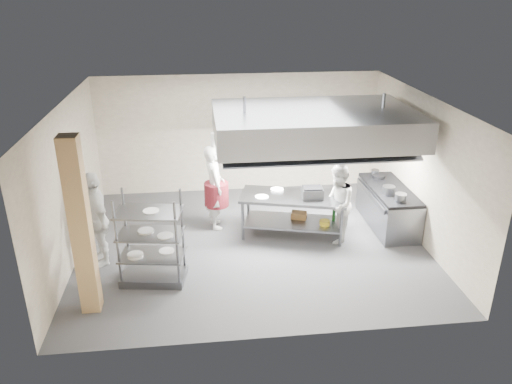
{
  "coord_description": "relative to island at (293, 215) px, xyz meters",
  "views": [
    {
      "loc": [
        -0.99,
        -9.11,
        5.06
      ],
      "look_at": [
        0.1,
        0.2,
        1.08
      ],
      "focal_mm": 35.0,
      "sensor_mm": 36.0,
      "label": 1
    }
  ],
  "objects": [
    {
      "name": "island_worktop",
      "position": [
        0.0,
        0.0,
        0.42
      ],
      "size": [
        2.36,
        1.45,
        0.06
      ],
      "primitive_type": "cube",
      "rotation": [
        0.0,
        0.0,
        -0.26
      ],
      "color": "gray",
      "rests_on": "island"
    },
    {
      "name": "chef_head",
      "position": [
        -1.62,
        0.59,
        0.49
      ],
      "size": [
        0.56,
        0.75,
        1.88
      ],
      "primitive_type": "imported",
      "rotation": [
        0.0,
        0.0,
        1.73
      ],
      "color": "silver",
      "rests_on": "floor"
    },
    {
      "name": "hood_strip_a",
      "position": [
        -0.5,
        0.09,
        1.62
      ],
      "size": [
        1.6,
        0.12,
        0.04
      ],
      "primitive_type": "cube",
      "color": "white",
      "rests_on": "exhaust_hood"
    },
    {
      "name": "wicker_basket",
      "position": [
        0.16,
        0.12,
        -0.06
      ],
      "size": [
        0.38,
        0.32,
        0.14
      ],
      "primitive_type": "cube",
      "rotation": [
        0.0,
        0.0,
        -0.34
      ],
      "color": "olive",
      "rests_on": "island_undershelf"
    },
    {
      "name": "exhaust_hood",
      "position": [
        0.4,
        0.09,
        1.94
      ],
      "size": [
        4.0,
        2.5,
        0.6
      ],
      "primitive_type": "cube",
      "color": "gray",
      "rests_on": "ceiling"
    },
    {
      "name": "island_undershelf",
      "position": [
        0.0,
        0.0,
        -0.16
      ],
      "size": [
        2.16,
        1.32,
        0.04
      ],
      "primitive_type": "cube",
      "rotation": [
        0.0,
        0.0,
        -0.26
      ],
      "color": "slate",
      "rests_on": "island"
    },
    {
      "name": "cooking_range",
      "position": [
        2.18,
        0.19,
        -0.04
      ],
      "size": [
        0.8,
        2.0,
        0.84
      ],
      "primitive_type": "cube",
      "color": "gray",
      "rests_on": "floor"
    },
    {
      "name": "plate_stack",
      "position": [
        -2.83,
        -1.46,
        0.09
      ],
      "size": [
        0.28,
        0.28,
        0.05
      ],
      "primitive_type": "cylinder",
      "color": "white",
      "rests_on": "pass_rack"
    },
    {
      "name": "island",
      "position": [
        0.0,
        0.0,
        0.0
      ],
      "size": [
        2.36,
        1.45,
        0.91
      ],
      "primitive_type": null,
      "rotation": [
        0.0,
        0.0,
        -0.26
      ],
      "color": "gray",
      "rests_on": "floor"
    },
    {
      "name": "wall_right",
      "position": [
        2.6,
        -0.31,
        1.04
      ],
      "size": [
        0.0,
        6.0,
        6.0
      ],
      "primitive_type": "plane",
      "rotation": [
        1.57,
        0.0,
        -1.57
      ],
      "color": "tan",
      "rests_on": "ground"
    },
    {
      "name": "column",
      "position": [
        -3.8,
        -2.21,
        1.04
      ],
      "size": [
        0.3,
        0.3,
        3.0
      ],
      "primitive_type": "cube",
      "color": "#DDAF71",
      "rests_on": "floor"
    },
    {
      "name": "ceiling",
      "position": [
        -0.9,
        -0.31,
        2.54
      ],
      "size": [
        7.0,
        7.0,
        0.0
      ],
      "primitive_type": "plane",
      "rotation": [
        3.14,
        0.0,
        0.0
      ],
      "color": "silver",
      "rests_on": "wall_back"
    },
    {
      "name": "floor",
      "position": [
        -0.9,
        -0.31,
        -0.46
      ],
      "size": [
        7.0,
        7.0,
        0.0
      ],
      "primitive_type": "plane",
      "color": "#363638",
      "rests_on": "ground"
    },
    {
      "name": "pass_rack",
      "position": [
        -2.83,
        -1.46,
        0.4
      ],
      "size": [
        1.22,
        0.83,
        1.7
      ],
      "primitive_type": null,
      "rotation": [
        0.0,
        0.0,
        -0.15
      ],
      "color": "slate",
      "rests_on": "floor"
    },
    {
      "name": "hood_strip_b",
      "position": [
        1.3,
        0.09,
        1.62
      ],
      "size": [
        1.6,
        0.12,
        0.04
      ],
      "primitive_type": "cube",
      "color": "white",
      "rests_on": "exhaust_hood"
    },
    {
      "name": "wall_back",
      "position": [
        -0.9,
        2.69,
        1.04
      ],
      "size": [
        7.0,
        0.0,
        7.0
      ],
      "primitive_type": "plane",
      "rotation": [
        1.57,
        0.0,
        0.0
      ],
      "color": "tan",
      "rests_on": "ground"
    },
    {
      "name": "stockpot",
      "position": [
        2.01,
        -0.14,
        0.54
      ],
      "size": [
        0.26,
        0.26,
        0.18
      ],
      "primitive_type": "cylinder",
      "color": "gray",
      "rests_on": "range_top"
    },
    {
      "name": "chef_plating",
      "position": [
        -3.9,
        -0.69,
        0.48
      ],
      "size": [
        0.88,
        1.18,
        1.87
      ],
      "primitive_type": "imported",
      "rotation": [
        0.0,
        0.0,
        -1.13
      ],
      "color": "silver",
      "rests_on": "floor"
    },
    {
      "name": "chef_line",
      "position": [
        0.85,
        -0.36,
        0.38
      ],
      "size": [
        0.79,
        0.92,
        1.66
      ],
      "primitive_type": "imported",
      "rotation": [
        0.0,
        0.0,
        -1.78
      ],
      "color": "silver",
      "rests_on": "floor"
    },
    {
      "name": "wall_shelf",
      "position": [
        0.9,
        2.53,
        1.04
      ],
      "size": [
        1.5,
        0.28,
        0.04
      ],
      "primitive_type": "cube",
      "color": "gray",
      "rests_on": "wall_back"
    },
    {
      "name": "range_top",
      "position": [
        2.18,
        0.19,
        0.41
      ],
      "size": [
        0.78,
        1.96,
        0.06
      ],
      "primitive_type": "cube",
      "color": "black",
      "rests_on": "cooking_range"
    },
    {
      "name": "griddle",
      "position": [
        0.37,
        -0.14,
        0.56
      ],
      "size": [
        0.44,
        0.35,
        0.21
      ],
      "primitive_type": "cube",
      "rotation": [
        0.0,
        0.0,
        -0.05
      ],
      "color": "slate",
      "rests_on": "island_worktop"
    },
    {
      "name": "wall_left",
      "position": [
        -4.4,
        -0.31,
        1.04
      ],
      "size": [
        0.0,
        6.0,
        6.0
      ],
      "primitive_type": "plane",
      "rotation": [
        1.57,
        0.0,
        1.57
      ],
      "color": "tan",
      "rests_on": "ground"
    }
  ]
}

